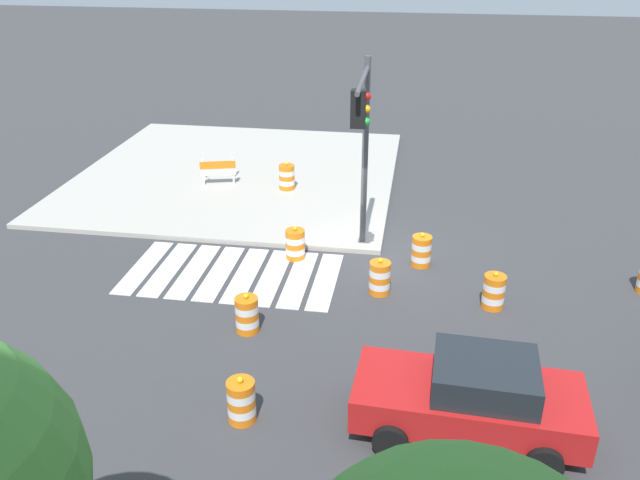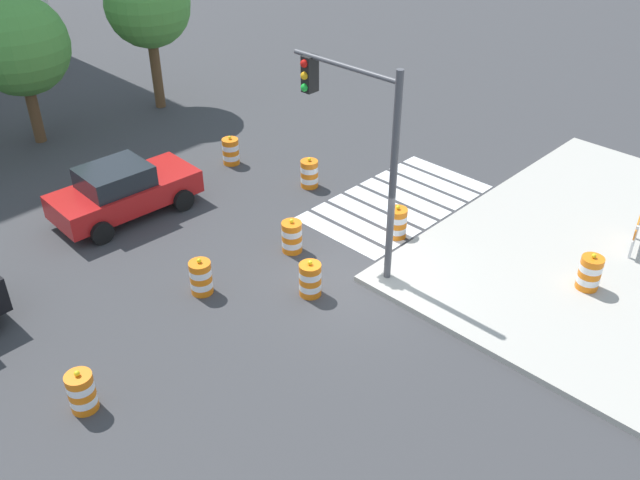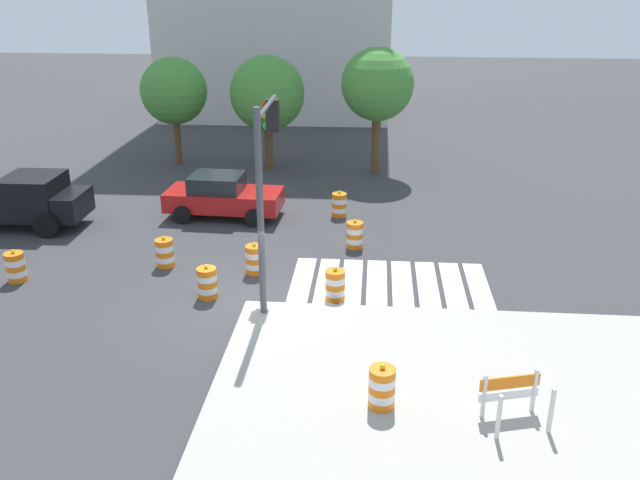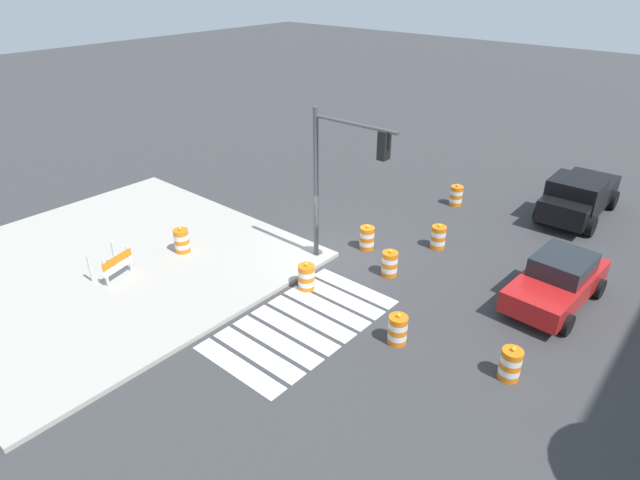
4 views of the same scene
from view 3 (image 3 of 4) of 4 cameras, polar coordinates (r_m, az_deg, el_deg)
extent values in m
plane|color=#38383A|center=(18.78, -6.33, -5.59)|extent=(120.00, 120.00, 0.00)
cube|color=#ADA89E|center=(13.65, 15.24, -17.83)|extent=(12.00, 12.00, 0.15)
cube|color=silver|center=(20.17, -1.53, -3.40)|extent=(0.60, 3.20, 0.02)
cube|color=silver|center=(20.11, 0.60, -3.47)|extent=(0.60, 3.20, 0.02)
cube|color=silver|center=(20.07, 2.74, -3.55)|extent=(0.60, 3.20, 0.02)
cube|color=silver|center=(20.07, 4.88, -3.62)|extent=(0.60, 3.20, 0.02)
cube|color=silver|center=(20.09, 7.02, -3.68)|extent=(0.60, 3.20, 0.02)
cube|color=silver|center=(20.14, 9.16, -3.74)|extent=(0.60, 3.20, 0.02)
cube|color=silver|center=(20.21, 11.28, -3.79)|extent=(0.60, 3.20, 0.02)
cube|color=silver|center=(20.32, 13.39, -3.84)|extent=(0.60, 3.20, 0.02)
cube|color=red|center=(25.44, -8.18, 3.47)|extent=(4.38, 2.05, 0.70)
cube|color=#1E2328|center=(25.31, -8.80, 4.88)|extent=(1.97, 1.69, 0.60)
cylinder|color=black|center=(26.11, -4.73, 3.29)|extent=(0.67, 0.27, 0.66)
cylinder|color=black|center=(24.36, -5.66, 1.87)|extent=(0.67, 0.27, 0.66)
cylinder|color=black|center=(26.79, -10.39, 3.49)|extent=(0.67, 0.27, 0.66)
cylinder|color=black|center=(25.09, -11.68, 2.12)|extent=(0.67, 0.27, 0.66)
cube|color=black|center=(26.11, -23.22, 3.49)|extent=(1.94, 2.04, 1.50)
cube|color=black|center=(25.72, -20.93, 2.86)|extent=(1.44, 1.93, 0.90)
cylinder|color=black|center=(26.86, -20.53, 2.68)|extent=(0.85, 0.32, 0.84)
cylinder|color=black|center=(25.12, -22.32, 1.13)|extent=(0.85, 0.32, 0.84)
cylinder|color=orange|center=(25.40, 1.65, 2.25)|extent=(0.56, 0.56, 0.18)
cylinder|color=white|center=(25.34, 1.65, 2.63)|extent=(0.56, 0.56, 0.18)
cylinder|color=orange|center=(25.28, 1.66, 3.02)|extent=(0.56, 0.56, 0.18)
cylinder|color=white|center=(25.22, 1.66, 3.41)|extent=(0.56, 0.56, 0.18)
cylinder|color=orange|center=(25.17, 1.67, 3.79)|extent=(0.56, 0.56, 0.18)
sphere|color=yellow|center=(25.12, 1.67, 4.12)|extent=(0.12, 0.12, 0.12)
cylinder|color=orange|center=(18.96, 1.30, -4.87)|extent=(0.56, 0.56, 0.18)
cylinder|color=white|center=(18.88, 1.30, -4.38)|extent=(0.56, 0.56, 0.18)
cylinder|color=orange|center=(18.80, 1.31, -3.89)|extent=(0.56, 0.56, 0.18)
cylinder|color=white|center=(18.72, 1.31, -3.39)|extent=(0.56, 0.56, 0.18)
cylinder|color=orange|center=(18.64, 1.31, -2.89)|extent=(0.56, 0.56, 0.18)
sphere|color=yellow|center=(18.58, 1.32, -2.47)|extent=(0.12, 0.12, 0.12)
cylinder|color=orange|center=(22.50, 2.97, -0.43)|extent=(0.56, 0.56, 0.18)
cylinder|color=white|center=(22.43, 2.98, 0.00)|extent=(0.56, 0.56, 0.18)
cylinder|color=orange|center=(22.37, 2.99, 0.43)|extent=(0.56, 0.56, 0.18)
cylinder|color=white|center=(22.30, 3.00, 0.86)|extent=(0.56, 0.56, 0.18)
cylinder|color=orange|center=(22.24, 3.01, 1.29)|extent=(0.56, 0.56, 0.18)
sphere|color=yellow|center=(22.19, 3.02, 1.65)|extent=(0.12, 0.12, 0.12)
cylinder|color=orange|center=(22.05, -24.41, -2.97)|extent=(0.56, 0.56, 0.18)
cylinder|color=white|center=(21.98, -24.48, -2.54)|extent=(0.56, 0.56, 0.18)
cylinder|color=orange|center=(21.91, -24.56, -2.11)|extent=(0.56, 0.56, 0.18)
cylinder|color=white|center=(21.84, -24.63, -1.68)|extent=(0.56, 0.56, 0.18)
cylinder|color=orange|center=(21.78, -24.70, -1.25)|extent=(0.56, 0.56, 0.18)
sphere|color=yellow|center=(21.73, -24.77, -0.88)|extent=(0.12, 0.12, 0.12)
cylinder|color=orange|center=(20.69, -5.56, -2.58)|extent=(0.56, 0.56, 0.18)
cylinder|color=white|center=(20.62, -5.58, -2.12)|extent=(0.56, 0.56, 0.18)
cylinder|color=orange|center=(20.54, -5.60, -1.67)|extent=(0.56, 0.56, 0.18)
cylinder|color=white|center=(20.47, -5.62, -1.20)|extent=(0.56, 0.56, 0.18)
cylinder|color=orange|center=(20.40, -5.64, -0.74)|extent=(0.56, 0.56, 0.18)
sphere|color=yellow|center=(20.35, -5.65, -0.35)|extent=(0.12, 0.12, 0.12)
cylinder|color=orange|center=(19.36, -9.54, -4.59)|extent=(0.56, 0.56, 0.18)
cylinder|color=white|center=(19.28, -9.58, -4.11)|extent=(0.56, 0.56, 0.18)
cylinder|color=orange|center=(19.20, -9.61, -3.63)|extent=(0.56, 0.56, 0.18)
cylinder|color=white|center=(19.13, -9.64, -3.14)|extent=(0.56, 0.56, 0.18)
cylinder|color=orange|center=(19.05, -9.68, -2.65)|extent=(0.56, 0.56, 0.18)
sphere|color=yellow|center=(18.99, -9.71, -2.24)|extent=(0.12, 0.12, 0.12)
cylinder|color=orange|center=(21.62, -13.04, -1.96)|extent=(0.56, 0.56, 0.18)
cylinder|color=white|center=(21.55, -13.08, -1.52)|extent=(0.56, 0.56, 0.18)
cylinder|color=orange|center=(21.48, -13.12, -1.08)|extent=(0.56, 0.56, 0.18)
cylinder|color=white|center=(21.41, -13.16, -0.64)|extent=(0.56, 0.56, 0.18)
cylinder|color=orange|center=(21.35, -13.20, -0.19)|extent=(0.56, 0.56, 0.18)
sphere|color=yellow|center=(21.29, -13.23, 0.18)|extent=(0.12, 0.12, 0.12)
cylinder|color=orange|center=(14.48, 5.26, -13.61)|extent=(0.56, 0.56, 0.18)
cylinder|color=white|center=(14.37, 5.28, -13.03)|extent=(0.56, 0.56, 0.18)
cylinder|color=orange|center=(14.27, 5.31, -12.43)|extent=(0.56, 0.56, 0.18)
cylinder|color=white|center=(14.17, 5.33, -11.83)|extent=(0.56, 0.56, 0.18)
cylinder|color=orange|center=(14.07, 5.36, -11.22)|extent=(0.56, 0.56, 0.18)
sphere|color=yellow|center=(13.99, 5.38, -10.71)|extent=(0.12, 0.12, 0.12)
cube|color=silver|center=(14.26, 13.82, -12.84)|extent=(0.09, 0.09, 1.00)
cube|color=silver|center=(13.75, 15.03, -14.42)|extent=(0.09, 0.09, 1.00)
cube|color=silver|center=(14.71, 17.83, -12.13)|extent=(0.09, 0.09, 1.00)
cube|color=silver|center=(14.22, 19.15, -13.62)|extent=(0.09, 0.09, 1.00)
cube|color=orange|center=(14.36, 15.93, -11.62)|extent=(1.26, 0.39, 0.28)
cube|color=white|center=(14.52, 15.80, -12.61)|extent=(1.26, 0.39, 0.20)
cylinder|color=#4C4C51|center=(16.97, -5.12, 2.09)|extent=(0.18, 0.18, 5.50)
cylinder|color=#4C4C51|center=(17.86, -4.60, 11.26)|extent=(0.17, 3.20, 0.12)
cube|color=black|center=(19.03, -4.07, 10.55)|extent=(0.36, 0.29, 0.90)
sphere|color=red|center=(19.00, -4.67, 11.44)|extent=(0.20, 0.20, 0.20)
sphere|color=#F2A514|center=(19.06, -4.64, 10.55)|extent=(0.20, 0.20, 0.20)
sphere|color=green|center=(19.12, -4.62, 9.67)|extent=(0.20, 0.20, 0.20)
cylinder|color=brown|center=(31.59, -4.40, 8.17)|extent=(0.40, 0.40, 2.33)
sphere|color=#478C38|center=(31.12, -4.53, 12.39)|extent=(3.41, 3.41, 3.41)
cylinder|color=brown|center=(32.91, -12.07, 8.40)|extent=(0.32, 0.32, 2.42)
sphere|color=#478C38|center=(32.48, -12.39, 12.33)|extent=(3.09, 3.09, 3.09)
cylinder|color=brown|center=(30.78, 4.78, 8.36)|extent=(0.40, 0.40, 2.92)
sphere|color=#478C38|center=(30.28, 4.94, 13.12)|extent=(3.22, 3.22, 3.22)
camera|label=1|loc=(33.97, -2.81, 22.20)|focal=36.89mm
camera|label=2|loc=(16.12, -64.07, 17.56)|focal=38.76mm
camera|label=4|loc=(29.13, 27.71, 22.19)|focal=30.05mm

